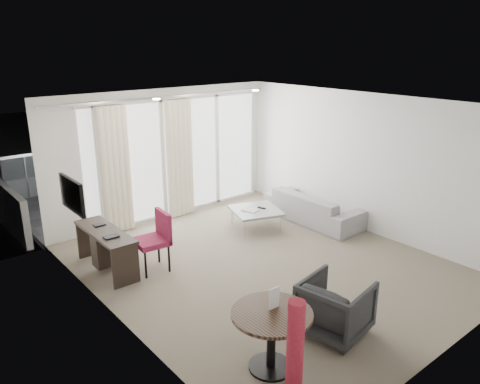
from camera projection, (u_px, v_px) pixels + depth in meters
floor at (263, 265)px, 7.60m from camera, size 5.00×6.00×0.00m
ceiling at (266, 104)px, 6.79m from camera, size 5.00×6.00×0.00m
wall_left at (113, 229)px, 5.68m from camera, size 0.00×6.00×2.60m
wall_right at (364, 163)px, 8.71m from camera, size 0.00×6.00×2.60m
wall_front at (454, 255)px, 5.00m from camera, size 5.00×0.00×2.60m
window_panel at (177, 157)px, 9.60m from camera, size 4.00×0.02×2.38m
window_frame at (178, 157)px, 9.59m from camera, size 4.10×0.06×2.44m
curtain_left at (115, 170)px, 8.60m from camera, size 0.60×0.20×2.38m
curtain_right at (180, 159)px, 9.45m from camera, size 0.60×0.20×2.38m
curtain_track at (166, 97)px, 8.91m from camera, size 4.80×0.04×0.04m
downlight_a at (156, 99)px, 7.43m from camera, size 0.12×0.12×0.02m
downlight_b at (256, 90)px, 8.70m from camera, size 0.12×0.12×0.02m
desk at (107, 250)px, 7.36m from camera, size 0.44×1.41×0.66m
tv at (72, 195)px, 6.76m from camera, size 0.05×0.80×0.50m
desk_chair at (151, 242)px, 7.30m from camera, size 0.57×0.54×0.96m
round_table at (271, 341)px, 5.11m from camera, size 1.15×1.15×0.71m
menu_card at (274, 307)px, 5.08m from camera, size 0.13×0.02×0.24m
red_lamp at (294, 363)px, 4.31m from camera, size 0.30×0.30×1.29m
tub_armchair at (335, 307)px, 5.74m from camera, size 0.91×0.89×0.71m
coffee_table at (256, 219)px, 9.01m from camera, size 1.11×1.11×0.39m
remote at (262, 210)px, 9.03m from camera, size 0.09×0.17×0.02m
magazine at (250, 212)px, 8.91m from camera, size 0.30×0.34×0.02m
sofa at (313, 207)px, 9.36m from camera, size 0.81×2.06×0.60m
terrace_slab at (145, 197)px, 11.10m from camera, size 5.60×3.00×0.12m
rattan_chair_a at (189, 175)px, 11.22m from camera, size 0.68×0.68×0.81m
rattan_chair_b at (170, 164)px, 12.13m from camera, size 0.69×0.69×0.87m
rattan_table at (181, 177)px, 11.49m from camera, size 0.65×0.65×0.56m
balustrade at (116, 162)px, 11.99m from camera, size 5.50×0.06×1.05m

